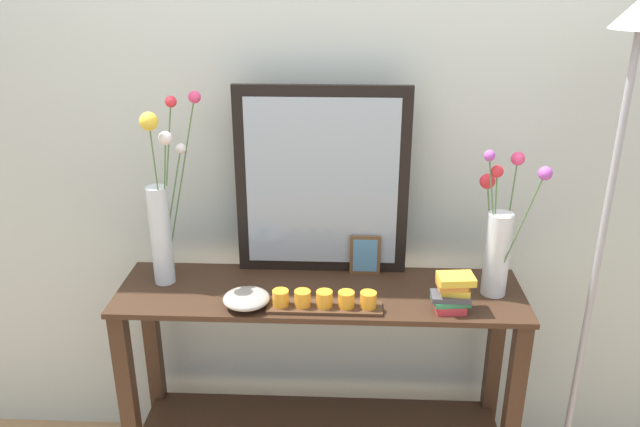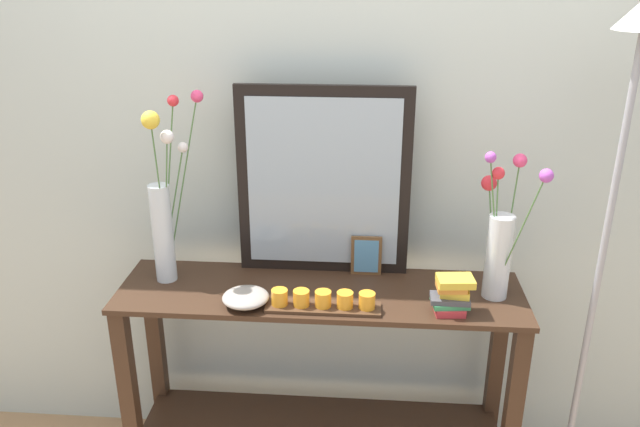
# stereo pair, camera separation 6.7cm
# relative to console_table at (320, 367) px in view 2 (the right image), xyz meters

# --- Properties ---
(wall_back) EXTENTS (6.40, 0.08, 2.70)m
(wall_back) POSITION_rel_console_table_xyz_m (0.00, 0.32, 0.82)
(wall_back) COLOR beige
(wall_back) RESTS_ON ground
(console_table) EXTENTS (1.45, 0.40, 0.86)m
(console_table) POSITION_rel_console_table_xyz_m (0.00, 0.00, 0.00)
(console_table) COLOR #382316
(console_table) RESTS_ON ground
(mirror_leaning) EXTENTS (0.63, 0.03, 0.71)m
(mirror_leaning) POSITION_rel_console_table_xyz_m (-0.00, 0.17, 0.68)
(mirror_leaning) COLOR black
(mirror_leaning) RESTS_ON console_table
(tall_vase_left) EXTENTS (0.19, 0.23, 0.68)m
(tall_vase_left) POSITION_rel_console_table_xyz_m (-0.56, 0.04, 0.60)
(tall_vase_left) COLOR silver
(tall_vase_left) RESTS_ON console_table
(vase_right) EXTENTS (0.20, 0.21, 0.53)m
(vase_right) POSITION_rel_console_table_xyz_m (0.62, 0.01, 0.53)
(vase_right) COLOR silver
(vase_right) RESTS_ON console_table
(candle_tray) EXTENTS (0.39, 0.09, 0.07)m
(candle_tray) POSITION_rel_console_table_xyz_m (0.02, -0.13, 0.36)
(candle_tray) COLOR #472D1C
(candle_tray) RESTS_ON console_table
(picture_frame_small) EXTENTS (0.11, 0.01, 0.15)m
(picture_frame_small) POSITION_rel_console_table_xyz_m (0.16, 0.14, 0.41)
(picture_frame_small) COLOR brown
(picture_frame_small) RESTS_ON console_table
(decorative_bowl) EXTENTS (0.16, 0.16, 0.05)m
(decorative_bowl) POSITION_rel_console_table_xyz_m (-0.25, -0.12, 0.36)
(decorative_bowl) COLOR #9E9389
(decorative_bowl) RESTS_ON console_table
(book_stack) EXTENTS (0.14, 0.10, 0.13)m
(book_stack) POSITION_rel_console_table_xyz_m (0.45, -0.11, 0.39)
(book_stack) COLOR #C63338
(book_stack) RESTS_ON console_table
(floor_lamp) EXTENTS (0.24, 0.24, 1.87)m
(floor_lamp) POSITION_rel_console_table_xyz_m (0.94, -0.03, 0.73)
(floor_lamp) COLOR #9E9EA3
(floor_lamp) RESTS_ON ground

